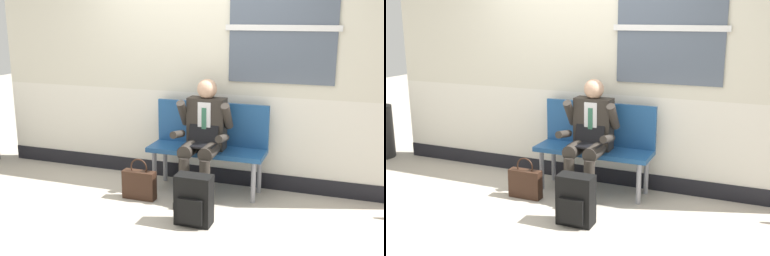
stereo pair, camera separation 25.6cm
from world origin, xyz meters
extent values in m
plane|color=#B2A899|center=(0.00, 0.00, 0.00)|extent=(18.00, 18.00, 0.00)
cube|color=beige|center=(0.00, 0.68, 1.85)|extent=(5.13, 0.12, 1.63)
cube|color=silver|center=(0.00, 0.68, 0.61)|extent=(5.13, 0.12, 0.86)
cube|color=black|center=(0.00, 0.68, 0.09)|extent=(5.13, 0.14, 0.18)
cube|color=#4C5666|center=(0.90, 0.61, 1.75)|extent=(1.10, 0.02, 1.14)
cube|color=silver|center=(0.90, 0.60, 1.75)|extent=(1.18, 0.03, 0.06)
cube|color=navy|center=(0.19, 0.33, 0.46)|extent=(1.26, 0.42, 0.05)
cube|color=navy|center=(0.19, 0.51, 0.72)|extent=(1.26, 0.04, 0.47)
cylinder|color=gray|center=(-0.36, 0.18, 0.22)|extent=(0.05, 0.05, 0.44)
cylinder|color=gray|center=(-0.36, 0.48, 0.22)|extent=(0.05, 0.05, 0.44)
cylinder|color=gray|center=(0.74, 0.18, 0.22)|extent=(0.05, 0.05, 0.44)
cylinder|color=gray|center=(0.74, 0.48, 0.22)|extent=(0.05, 0.05, 0.44)
cylinder|color=#2D2823|center=(0.08, 0.12, 0.53)|extent=(0.15, 0.40, 0.15)
cylinder|color=#2D2823|center=(0.08, -0.07, 0.24)|extent=(0.11, 0.11, 0.49)
cube|color=black|center=(0.08, -0.13, 0.04)|extent=(0.10, 0.26, 0.07)
cylinder|color=#2D2823|center=(0.30, 0.12, 0.53)|extent=(0.15, 0.40, 0.15)
cylinder|color=#2D2823|center=(0.30, -0.07, 0.24)|extent=(0.11, 0.11, 0.49)
cube|color=black|center=(0.30, -0.13, 0.04)|extent=(0.10, 0.26, 0.07)
cube|color=#2D2823|center=(0.19, 0.33, 0.76)|extent=(0.40, 0.18, 0.55)
cube|color=silver|center=(0.19, 0.23, 0.81)|extent=(0.14, 0.01, 0.38)
cube|color=#2D664C|center=(0.19, 0.23, 0.78)|extent=(0.05, 0.01, 0.33)
sphere|color=tan|center=(0.19, 0.33, 1.13)|extent=(0.21, 0.21, 0.21)
cylinder|color=#2D2823|center=(-0.05, 0.26, 0.87)|extent=(0.09, 0.25, 0.30)
cylinder|color=#2D2823|center=(-0.05, 0.09, 0.68)|extent=(0.08, 0.27, 0.12)
cylinder|color=#2D2823|center=(0.43, 0.26, 0.87)|extent=(0.09, 0.25, 0.30)
cylinder|color=#2D2823|center=(0.43, 0.09, 0.68)|extent=(0.08, 0.27, 0.12)
cube|color=black|center=(0.19, 0.09, 0.59)|extent=(0.32, 0.22, 0.02)
cube|color=black|center=(0.19, 0.22, 0.70)|extent=(0.32, 0.08, 0.21)
cube|color=black|center=(0.34, -0.49, 0.24)|extent=(0.34, 0.18, 0.47)
cube|color=black|center=(0.34, -0.60, 0.17)|extent=(0.23, 0.04, 0.24)
cube|color=#331E14|center=(-0.40, -0.12, 0.15)|extent=(0.35, 0.11, 0.30)
torus|color=#331E14|center=(-0.40, -0.12, 0.34)|extent=(0.19, 0.02, 0.19)
camera|label=1|loc=(1.65, -4.21, 1.89)|focal=43.13mm
camera|label=2|loc=(1.88, -4.11, 1.89)|focal=43.13mm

